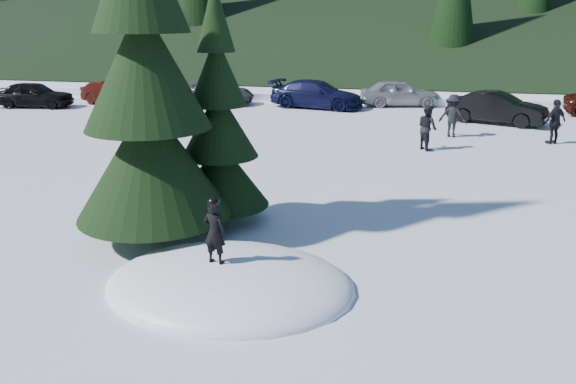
% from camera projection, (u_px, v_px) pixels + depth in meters
% --- Properties ---
extents(ground, '(200.00, 200.00, 0.00)m').
position_uv_depth(ground, '(230.00, 286.00, 9.96)').
color(ground, white).
rests_on(ground, ground).
extents(snow_mound, '(4.48, 3.52, 0.96)m').
position_uv_depth(snow_mound, '(230.00, 286.00, 9.96)').
color(snow_mound, white).
rests_on(snow_mound, ground).
extents(spruce_tall, '(3.20, 3.20, 8.60)m').
position_uv_depth(spruce_tall, '(146.00, 83.00, 11.09)').
color(spruce_tall, black).
rests_on(spruce_tall, ground).
extents(spruce_short, '(2.20, 2.20, 5.37)m').
position_uv_depth(spruce_short, '(219.00, 132.00, 12.56)').
color(spruce_short, black).
rests_on(spruce_short, ground).
extents(child_skier, '(0.45, 0.34, 1.13)m').
position_uv_depth(child_skier, '(215.00, 232.00, 9.62)').
color(child_skier, black).
rests_on(child_skier, snow_mound).
extents(adult_0, '(0.94, 0.99, 1.60)m').
position_uv_depth(adult_0, '(427.00, 127.00, 19.96)').
color(adult_0, black).
rests_on(adult_0, ground).
extents(adult_1, '(1.03, 0.90, 1.67)m').
position_uv_depth(adult_1, '(555.00, 122.00, 20.88)').
color(adult_1, black).
rests_on(adult_1, ground).
extents(adult_2, '(1.20, 0.87, 1.67)m').
position_uv_depth(adult_2, '(453.00, 116.00, 22.09)').
color(adult_2, black).
rests_on(adult_2, ground).
extents(car_0, '(4.10, 2.03, 1.34)m').
position_uv_depth(car_0, '(34.00, 94.00, 29.35)').
color(car_0, black).
rests_on(car_0, ground).
extents(car_1, '(4.09, 2.63, 1.27)m').
position_uv_depth(car_1, '(113.00, 93.00, 30.09)').
color(car_1, black).
rests_on(car_1, ground).
extents(car_2, '(4.86, 3.51, 1.23)m').
position_uv_depth(car_2, '(216.00, 92.00, 30.78)').
color(car_2, '#484950').
rests_on(car_2, ground).
extents(car_3, '(5.17, 2.92, 1.41)m').
position_uv_depth(car_3, '(317.00, 94.00, 29.16)').
color(car_3, black).
rests_on(car_3, ground).
extents(car_4, '(4.40, 2.54, 1.41)m').
position_uv_depth(car_4, '(399.00, 93.00, 29.73)').
color(car_4, gray).
rests_on(car_4, ground).
extents(car_5, '(4.47, 2.92, 1.39)m').
position_uv_depth(car_5, '(497.00, 108.00, 24.89)').
color(car_5, black).
rests_on(car_5, ground).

